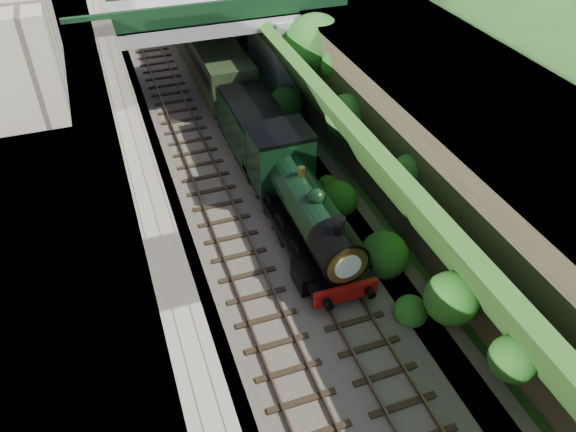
{
  "coord_description": "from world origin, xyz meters",
  "views": [
    {
      "loc": [
        -6.15,
        -9.54,
        17.13
      ],
      "look_at": [
        0.0,
        7.67,
        2.57
      ],
      "focal_mm": 35.0,
      "sensor_mm": 36.0,
      "label": 1
    }
  ],
  "objects_px": {
    "tree": "(316,47)",
    "tender": "(254,131)",
    "locomotive": "(302,203)",
    "road_bridge": "(214,39)"
  },
  "relations": [
    {
      "from": "tree",
      "to": "tender",
      "type": "relative_size",
      "value": 1.1
    },
    {
      "from": "tree",
      "to": "locomotive",
      "type": "relative_size",
      "value": 0.65
    },
    {
      "from": "road_bridge",
      "to": "tender",
      "type": "height_order",
      "value": "road_bridge"
    },
    {
      "from": "tender",
      "to": "road_bridge",
      "type": "bearing_deg",
      "value": 91.96
    },
    {
      "from": "tender",
      "to": "tree",
      "type": "bearing_deg",
      "value": 31.77
    },
    {
      "from": "road_bridge",
      "to": "locomotive",
      "type": "height_order",
      "value": "road_bridge"
    },
    {
      "from": "tree",
      "to": "tender",
      "type": "height_order",
      "value": "tree"
    },
    {
      "from": "road_bridge",
      "to": "tender",
      "type": "relative_size",
      "value": 2.67
    },
    {
      "from": "locomotive",
      "to": "tender",
      "type": "relative_size",
      "value": 1.7
    },
    {
      "from": "road_bridge",
      "to": "tree",
      "type": "distance_m",
      "value": 6.77
    }
  ]
}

